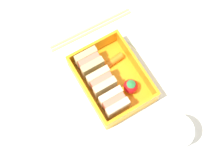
{
  "coord_description": "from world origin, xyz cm",
  "views": [
    {
      "loc": [
        -19.45,
        11.56,
        66.56
      ],
      "look_at": [
        0.0,
        0.0,
        2.7
      ],
      "focal_mm": 50.0,
      "sensor_mm": 36.0,
      "label": 1
    }
  ],
  "objects": [
    {
      "name": "carrot_stick_far_left",
      "position": [
        3.69,
        -2.71,
        1.98
      ],
      "size": [
        2.02,
        4.65,
        1.56
      ],
      "primitive_type": "cylinder",
      "rotation": [
        1.57,
        0.0,
        3.25
      ],
      "color": "orange",
      "rests_on": "bento_tray"
    },
    {
      "name": "bento_rim",
      "position": [
        0.0,
        0.0,
        3.13
      ],
      "size": [
        17.39,
        13.13,
        3.85
      ],
      "color": "orange",
      "rests_on": "bento_tray"
    },
    {
      "name": "sandwich_left",
      "position": [
        -5.2,
        2.55,
        3.77
      ],
      "size": [
        4.25,
        5.1,
        5.15
      ],
      "color": "beige",
      "rests_on": "bento_tray"
    },
    {
      "name": "sandwich_center_left",
      "position": [
        0.0,
        2.55,
        3.77
      ],
      "size": [
        4.25,
        5.1,
        5.15
      ],
      "color": "#DAC28A",
      "rests_on": "bento_tray"
    },
    {
      "name": "ground_plane",
      "position": [
        0.0,
        0.0,
        -1.0
      ],
      "size": [
        120.0,
        120.0,
        2.0
      ],
      "primitive_type": "cube",
      "color": "white"
    },
    {
      "name": "bento_tray",
      "position": [
        0.0,
        0.0,
        0.6
      ],
      "size": [
        17.39,
        13.13,
        1.2
      ],
      "primitive_type": "cube",
      "color": "orange",
      "rests_on": "ground_plane"
    },
    {
      "name": "drinking_glass",
      "position": [
        -16.86,
        -3.99,
        4.59
      ],
      "size": [
        6.56,
        6.56,
        9.18
      ],
      "primitive_type": "cylinder",
      "color": "white",
      "rests_on": "ground_plane"
    },
    {
      "name": "chopstick_pair",
      "position": [
        14.06,
        -2.56,
        0.35
      ],
      "size": [
        2.09,
        21.45,
        0.7
      ],
      "color": "tan",
      "rests_on": "ground_plane"
    },
    {
      "name": "sandwich_center",
      "position": [
        5.2,
        2.55,
        3.77
      ],
      "size": [
        4.25,
        5.1,
        5.15
      ],
      "color": "tan",
      "rests_on": "bento_tray"
    },
    {
      "name": "folded_napkin",
      "position": [
        1.13,
        -15.01,
        0.2
      ],
      "size": [
        16.74,
        13.39,
        0.4
      ],
      "primitive_type": "cube",
      "rotation": [
        0.0,
        0.0,
        0.3
      ],
      "color": "silver",
      "rests_on": "ground_plane"
    },
    {
      "name": "strawberry_far_left",
      "position": [
        -3.64,
        -2.51,
        2.91
      ],
      "size": [
        3.18,
        3.18,
        3.78
      ],
      "color": "red",
      "rests_on": "bento_tray"
    }
  ]
}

